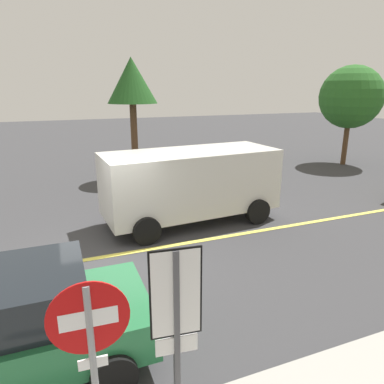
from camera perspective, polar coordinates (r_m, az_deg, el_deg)
The scene contains 8 objects.
ground_plane at distance 9.06m, azimuth -12.33°, elevation -9.98°, with size 80.00×80.00×0.00m, color #38383A.
lane_marking_centre at distance 9.89m, azimuth 5.17°, elevation -7.25°, with size 28.00×0.16×0.01m, color #E0D14C.
stop_sign at distance 3.78m, azimuth -15.91°, elevation -23.53°, with size 0.76×0.07×2.34m.
speed_limit_sign at distance 3.80m, azimuth -2.58°, elevation -19.47°, with size 0.54×0.08×2.52m.
white_van at distance 10.58m, azimuth -0.29°, elevation 1.66°, with size 5.32×2.54×2.20m.
car_green_mid_road at distance 5.90m, azimuth -28.64°, elevation -18.63°, with size 4.28×2.13×1.56m.
tree_left_verge at distance 20.41m, azimuth 24.38°, elevation 13.81°, with size 3.18×3.18×5.11m.
tree_centre_verge at distance 15.62m, azimuth -9.74°, elevation 17.11°, with size 2.11×2.11×5.21m.
Camera 1 is at (-1.13, -8.05, 4.00)m, focal length 32.89 mm.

